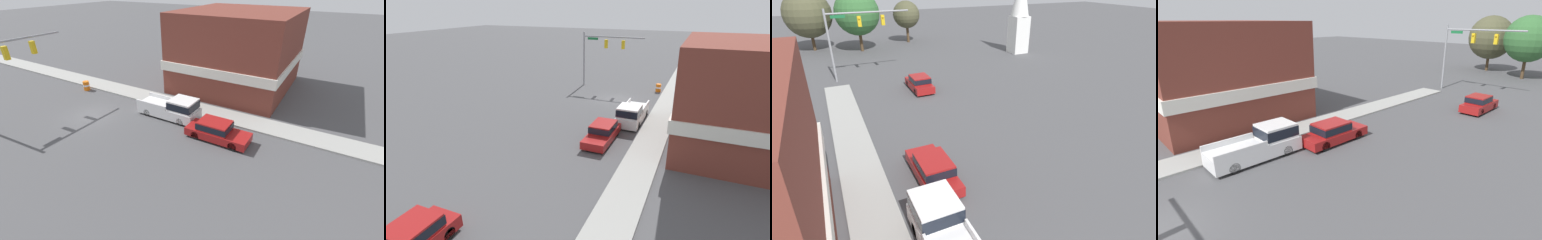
{
  "view_description": "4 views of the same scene",
  "coord_description": "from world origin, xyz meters",
  "views": [
    {
      "loc": [
        12.99,
        17.81,
        10.64
      ],
      "look_at": [
        -0.58,
        9.97,
        2.0
      ],
      "focal_mm": 24.0,
      "sensor_mm": 36.0,
      "label": 1
    },
    {
      "loc": [
        -8.86,
        32.1,
        10.25
      ],
      "look_at": [
        -0.64,
        12.8,
        2.11
      ],
      "focal_mm": 28.0,
      "sensor_mm": 36.0,
      "label": 2
    },
    {
      "loc": [
        -6.5,
        -1.98,
        10.49
      ],
      "look_at": [
        1.02,
        13.71,
        2.0
      ],
      "focal_mm": 28.0,
      "sensor_mm": 36.0,
      "label": 3
    },
    {
      "loc": [
        12.51,
        -1.34,
        8.11
      ],
      "look_at": [
        -1.18,
        11.95,
        1.64
      ],
      "focal_mm": 28.0,
      "sensor_mm": 36.0,
      "label": 4
    }
  ],
  "objects": [
    {
      "name": "far_signal_assembly",
      "position": [
        -2.93,
        31.92,
        5.46
      ],
      "size": [
        8.58,
        0.49,
        7.47
      ],
      "color": "gray",
      "rests_on": "ground"
    },
    {
      "name": "backdrop_tree_left_far",
      "position": [
        -7.26,
        49.29,
        5.27
      ],
      "size": [
        6.76,
        6.76,
        8.65
      ],
      "color": "#4C3823",
      "rests_on": "ground"
    },
    {
      "name": "backdrop_tree_left_mid",
      "position": [
        -0.78,
        45.7,
        5.49
      ],
      "size": [
        6.3,
        6.3,
        8.64
      ],
      "color": "#4C3823",
      "rests_on": "ground"
    },
    {
      "name": "corner_brick_building",
      "position": [
        -13.45,
        8.24,
        3.88
      ],
      "size": [
        12.4,
        11.53,
        7.96
      ],
      "color": "brown",
      "rests_on": "ground"
    },
    {
      "name": "car_oncoming",
      "position": [
        1.78,
        25.56,
        0.78
      ],
      "size": [
        1.8,
        4.33,
        1.51
      ],
      "rotation": [
        0.0,
        0.0,
        3.14
      ],
      "color": "black",
      "rests_on": "ground"
    },
    {
      "name": "car_lead",
      "position": [
        -2.09,
        11.2,
        0.76
      ],
      "size": [
        1.84,
        4.8,
        1.45
      ],
      "color": "black",
      "rests_on": "ground"
    },
    {
      "name": "pickup_truck_parked",
      "position": [
        -3.32,
        6.59,
        0.94
      ],
      "size": [
        1.96,
        5.5,
        1.92
      ],
      "color": "black",
      "rests_on": "ground"
    }
  ]
}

